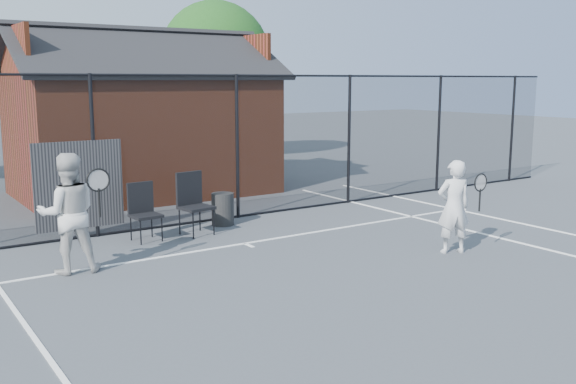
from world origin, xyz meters
TOP-DOWN VIEW (x-y plane):
  - ground at (0.00, 0.00)m, footprint 80.00×80.00m
  - court_lines at (0.00, -1.32)m, footprint 11.02×18.00m
  - fence at (-0.30, 5.00)m, footprint 22.04×3.00m
  - clubhouse at (0.50, 9.00)m, footprint 6.50×4.36m
  - tree_right at (5.50, 14.50)m, footprint 3.97×3.97m
  - player_front at (2.61, 0.53)m, footprint 0.76×0.62m
  - player_back at (-3.04, 2.99)m, footprint 1.04×0.83m
  - chair_left at (-1.37, 4.17)m, footprint 0.53×0.55m
  - chair_right at (-0.40, 4.10)m, footprint 0.63×0.65m
  - waste_bin at (0.40, 4.55)m, footprint 0.54×0.54m

SIDE VIEW (x-z plane):
  - ground at x=0.00m, z-range 0.00..0.00m
  - court_lines at x=0.00m, z-range 0.00..0.01m
  - waste_bin at x=0.40m, z-range 0.00..0.65m
  - chair_left at x=-1.37m, z-range 0.00..1.03m
  - chair_right at x=-0.40m, z-range 0.00..1.15m
  - player_front at x=2.61m, z-range 0.00..1.58m
  - player_back at x=-3.04m, z-range 0.00..1.82m
  - fence at x=-0.30m, z-range -0.05..2.95m
  - clubhouse at x=0.50m, z-range -0.49..3.70m
  - tree_right at x=5.50m, z-range 0.86..6.56m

